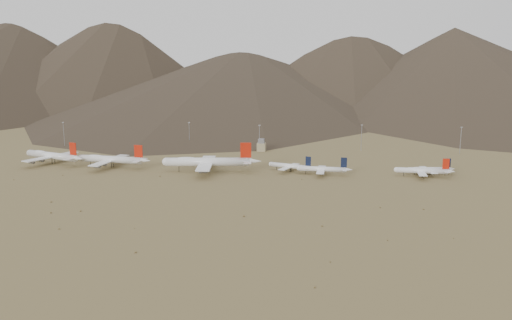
# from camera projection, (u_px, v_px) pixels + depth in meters

# --- Properties ---
(ground) EXTENTS (3000.00, 3000.00, 0.00)m
(ground) POSITION_uv_depth(u_px,v_px,m) (200.00, 177.00, 371.42)
(ground) COLOR olive
(ground) RESTS_ON ground
(mountain_ridge) EXTENTS (4400.00, 1000.00, 300.00)m
(mountain_ridge) POSITION_uv_depth(u_px,v_px,m) (293.00, 36.00, 1216.99)
(mountain_ridge) COLOR #473B2A
(mountain_ridge) RESTS_ON ground
(widebody_west) EXTENTS (64.21, 51.28, 19.97)m
(widebody_west) POSITION_uv_depth(u_px,v_px,m) (52.00, 156.00, 421.90)
(widebody_west) COLOR white
(widebody_west) RESTS_ON ground
(widebody_centre) EXTENTS (65.28, 50.49, 19.41)m
(widebody_centre) POSITION_uv_depth(u_px,v_px,m) (111.00, 159.00, 406.84)
(widebody_centre) COLOR white
(widebody_centre) RESTS_ON ground
(widebody_east) EXTENTS (77.53, 60.37, 23.15)m
(widebody_east) POSITION_uv_depth(u_px,v_px,m) (208.00, 162.00, 389.91)
(widebody_east) COLOR white
(widebody_east) RESTS_ON ground
(narrowbody_a) EXTENTS (38.57, 28.86, 13.34)m
(narrowbody_a) POSITION_uv_depth(u_px,v_px,m) (291.00, 166.00, 390.85)
(narrowbody_a) COLOR white
(narrowbody_a) RESTS_ON ground
(narrowbody_b) EXTENTS (42.45, 30.39, 14.00)m
(narrowbody_b) POSITION_uv_depth(u_px,v_px,m) (323.00, 169.00, 379.21)
(narrowbody_b) COLOR white
(narrowbody_b) RESTS_ON ground
(narrowbody_c) EXTENTS (44.12, 31.64, 14.55)m
(narrowbody_c) POSITION_uv_depth(u_px,v_px,m) (423.00, 171.00, 372.27)
(narrowbody_c) COLOR white
(narrowbody_c) RESTS_ON ground
(narrowbody_d) EXTENTS (37.22, 27.18, 12.38)m
(narrowbody_d) POSITION_uv_depth(u_px,v_px,m) (430.00, 169.00, 380.89)
(narrowbody_d) COLOR white
(narrowbody_d) RESTS_ON ground
(control_tower) EXTENTS (8.00, 8.00, 12.00)m
(control_tower) POSITION_uv_depth(u_px,v_px,m) (261.00, 146.00, 482.60)
(control_tower) COLOR #9B8F69
(control_tower) RESTS_ON ground
(mast_far_west) EXTENTS (2.00, 0.60, 25.70)m
(mast_far_west) POSITION_uv_depth(u_px,v_px,m) (64.00, 133.00, 504.14)
(mast_far_west) COLOR gray
(mast_far_west) RESTS_ON ground
(mast_west) EXTENTS (2.00, 0.60, 25.70)m
(mast_west) POSITION_uv_depth(u_px,v_px,m) (189.00, 133.00, 503.34)
(mast_west) COLOR gray
(mast_west) RESTS_ON ground
(mast_centre) EXTENTS (2.00, 0.60, 25.70)m
(mast_centre) POSITION_uv_depth(u_px,v_px,m) (259.00, 137.00, 480.08)
(mast_centre) COLOR gray
(mast_centre) RESTS_ON ground
(mast_east) EXTENTS (2.00, 0.60, 25.70)m
(mast_east) POSITION_uv_depth(u_px,v_px,m) (361.00, 136.00, 482.58)
(mast_east) COLOR gray
(mast_east) RESTS_ON ground
(mast_far_east) EXTENTS (2.00, 0.60, 25.70)m
(mast_far_east) POSITION_uv_depth(u_px,v_px,m) (461.00, 139.00, 465.59)
(mast_far_east) COLOR gray
(mast_far_east) RESTS_ON ground
(desert_scrub) EXTENTS (444.86, 180.19, 0.89)m
(desert_scrub) POSITION_uv_depth(u_px,v_px,m) (100.00, 211.00, 285.33)
(desert_scrub) COLOR brown
(desert_scrub) RESTS_ON ground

